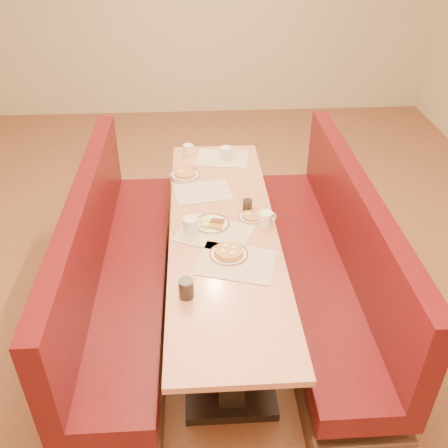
{
  "coord_description": "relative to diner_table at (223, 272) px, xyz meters",
  "views": [
    {
      "loc": [
        -0.16,
        -2.69,
        2.61
      ],
      "look_at": [
        0.0,
        -0.1,
        0.85
      ],
      "focal_mm": 40.0,
      "sensor_mm": 36.0,
      "label": 1
    }
  ],
  "objects": [
    {
      "name": "placemat_far_right",
      "position": [
        0.05,
        1.01,
        0.38
      ],
      "size": [
        0.46,
        0.37,
        0.0
      ],
      "primitive_type": "cube",
      "rotation": [
        0.0,
        0.0,
        -0.16
      ],
      "color": "beige",
      "rests_on": "diner_table"
    },
    {
      "name": "booth_left",
      "position": [
        -0.73,
        0.0,
        -0.01
      ],
      "size": [
        0.55,
        2.5,
        1.05
      ],
      "color": "#4C3326",
      "rests_on": "ground"
    },
    {
      "name": "eggs_plate",
      "position": [
        -0.08,
        0.04,
        0.39
      ],
      "size": [
        0.24,
        0.24,
        0.05
      ],
      "rotation": [
        0.0,
        0.0,
        -0.42
      ],
      "color": "white",
      "rests_on": "diner_table"
    },
    {
      "name": "extra_plate_far",
      "position": [
        -0.25,
        0.73,
        0.39
      ],
      "size": [
        0.24,
        0.24,
        0.05
      ],
      "rotation": [
        0.0,
        0.0,
        0.0
      ],
      "color": "white",
      "rests_on": "diner_table"
    },
    {
      "name": "soda_tumbler_near",
      "position": [
        -0.24,
        -0.65,
        0.43
      ],
      "size": [
        0.08,
        0.08,
        0.11
      ],
      "color": "black",
      "rests_on": "diner_table"
    },
    {
      "name": "placemat_near_right",
      "position": [
        0.06,
        -0.37,
        0.38
      ],
      "size": [
        0.53,
        0.45,
        0.0
      ],
      "primitive_type": "cube",
      "rotation": [
        0.0,
        0.0,
        -0.29
      ],
      "color": "beige",
      "rests_on": "diner_table"
    },
    {
      "name": "coffee_mug_d",
      "position": [
        -0.22,
        1.1,
        0.42
      ],
      "size": [
        0.12,
        0.08,
        0.09
      ],
      "rotation": [
        0.0,
        0.0,
        -0.03
      ],
      "color": "white",
      "rests_on": "diner_table"
    },
    {
      "name": "booth_right",
      "position": [
        0.73,
        0.0,
        -0.01
      ],
      "size": [
        0.55,
        2.5,
        1.05
      ],
      "color": "#4C3326",
      "rests_on": "ground"
    },
    {
      "name": "placemat_far_left",
      "position": [
        -0.12,
        0.47,
        0.38
      ],
      "size": [
        0.45,
        0.37,
        0.0
      ],
      "primitive_type": "cube",
      "rotation": [
        0.0,
        0.0,
        0.18
      ],
      "color": "beige",
      "rests_on": "diner_table"
    },
    {
      "name": "room_envelope",
      "position": [
        0.0,
        0.0,
        1.56
      ],
      "size": [
        6.04,
        8.04,
        2.82
      ],
      "color": "beige",
      "rests_on": "ground"
    },
    {
      "name": "diner_table",
      "position": [
        0.0,
        0.0,
        0.0
      ],
      "size": [
        0.7,
        2.5,
        0.75
      ],
      "color": "black",
      "rests_on": "ground"
    },
    {
      "name": "ground",
      "position": [
        0.0,
        0.0,
        -0.37
      ],
      "size": [
        8.0,
        8.0,
        0.0
      ],
      "primitive_type": "plane",
      "color": "#9E6647",
      "rests_on": "ground"
    },
    {
      "name": "extra_plate_mid",
      "position": [
        0.2,
        0.11,
        0.39
      ],
      "size": [
        0.2,
        0.2,
        0.04
      ],
      "rotation": [
        0.0,
        0.0,
        -0.03
      ],
      "color": "white",
      "rests_on": "diner_table"
    },
    {
      "name": "coffee_mug_a",
      "position": [
        0.28,
        0.02,
        0.43
      ],
      "size": [
        0.13,
        0.09,
        0.1
      ],
      "rotation": [
        0.0,
        0.0,
        0.37
      ],
      "color": "white",
      "rests_on": "diner_table"
    },
    {
      "name": "soda_tumbler_mid",
      "position": [
        0.18,
        0.19,
        0.42
      ],
      "size": [
        0.07,
        0.07,
        0.09
      ],
      "color": "black",
      "rests_on": "diner_table"
    },
    {
      "name": "coffee_mug_b",
      "position": [
        -0.21,
        -0.03,
        0.43
      ],
      "size": [
        0.13,
        0.1,
        0.1
      ],
      "rotation": [
        0.0,
        0.0,
        0.37
      ],
      "color": "white",
      "rests_on": "diner_table"
    },
    {
      "name": "placemat_near_left",
      "position": [
        -0.06,
        -0.06,
        0.38
      ],
      "size": [
        0.56,
        0.5,
        0.0
      ],
      "primitive_type": "cube",
      "rotation": [
        0.0,
        0.0,
        -0.42
      ],
      "color": "beige",
      "rests_on": "diner_table"
    },
    {
      "name": "pancake_plate",
      "position": [
        0.02,
        -0.3,
        0.39
      ],
      "size": [
        0.24,
        0.24,
        0.05
      ],
      "rotation": [
        0.0,
        0.0,
        0.02
      ],
      "color": "white",
      "rests_on": "diner_table"
    },
    {
      "name": "coffee_mug_c",
      "position": [
        0.09,
        1.02,
        0.43
      ],
      "size": [
        0.13,
        0.09,
        0.1
      ],
      "rotation": [
        0.0,
        0.0,
        0.18
      ],
      "color": "white",
      "rests_on": "diner_table"
    }
  ]
}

